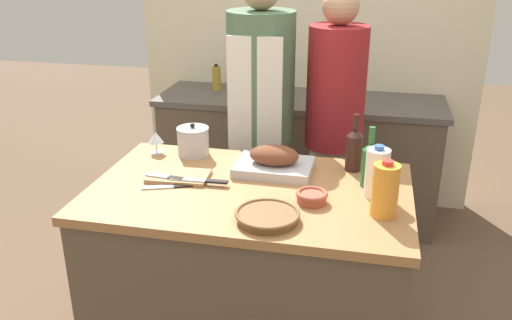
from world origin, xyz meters
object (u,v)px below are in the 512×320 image
at_px(wine_glass_left, 156,138).
at_px(condiment_bottle_tall, 250,91).
at_px(milk_jug, 377,173).
at_px(wicker_basket, 267,216).
at_px(juice_jug, 385,190).
at_px(knife_chef, 201,180).
at_px(knife_paring, 166,177).
at_px(mixing_bowl, 312,197).
at_px(person_cook_guest, 334,124).
at_px(stock_pot, 193,141).
at_px(knife_bread, 170,187).
at_px(condiment_bottle_short, 216,78).
at_px(cutting_board, 179,176).
at_px(condiment_bottle_extra, 267,85).
at_px(wine_bottle_green, 354,148).
at_px(person_cook_aproned, 261,116).
at_px(wine_bottle_dark, 370,163).
at_px(roasting_pan, 274,162).

distance_m(wine_glass_left, condiment_bottle_tall, 1.12).
bearing_deg(milk_jug, wine_glass_left, 165.77).
relative_size(wicker_basket, juice_jug, 1.09).
distance_m(knife_chef, knife_paring, 0.16).
bearing_deg(mixing_bowl, person_cook_guest, 89.31).
height_order(stock_pot, juice_jug, juice_jug).
bearing_deg(knife_chef, knife_bread, -156.68).
bearing_deg(condiment_bottle_short, knife_paring, -81.61).
bearing_deg(cutting_board, condiment_bottle_extra, 87.03).
distance_m(mixing_bowl, knife_chef, 0.50).
distance_m(wine_bottle_green, knife_bread, 0.86).
height_order(condiment_bottle_short, person_cook_guest, person_cook_guest).
bearing_deg(milk_jug, condiment_bottle_extra, 115.92).
bearing_deg(milk_jug, person_cook_aproned, 130.22).
distance_m(stock_pot, wine_bottle_dark, 0.89).
xyz_separation_m(juice_jug, wine_glass_left, (-1.12, 0.44, -0.03)).
height_order(juice_jug, wine_bottle_green, wine_bottle_green).
xyz_separation_m(wine_bottle_dark, knife_chef, (-0.72, -0.15, -0.09)).
xyz_separation_m(knife_paring, condiment_bottle_short, (-0.24, 1.66, 0.05)).
height_order(roasting_pan, knife_bread, roasting_pan).
relative_size(wine_glass_left, knife_bread, 0.51).
xyz_separation_m(stock_pot, knife_chef, (0.15, -0.34, -0.05)).
bearing_deg(condiment_bottle_extra, knife_chef, -88.74).
bearing_deg(mixing_bowl, wine_glass_left, 154.86).
height_order(wicker_basket, juice_jug, juice_jug).
xyz_separation_m(juice_jug, person_cook_guest, (-0.27, 1.02, -0.08)).
bearing_deg(condiment_bottle_short, stock_pot, -78.74).
xyz_separation_m(stock_pot, mixing_bowl, (0.64, -0.41, -0.04)).
height_order(knife_chef, person_cook_aproned, person_cook_aproned).
distance_m(wicker_basket, milk_jug, 0.51).
distance_m(knife_bread, condiment_bottle_tall, 1.47).
height_order(wicker_basket, milk_jug, milk_jug).
relative_size(knife_paring, knife_bread, 0.82).
distance_m(cutting_board, wine_bottle_dark, 0.85).
bearing_deg(knife_chef, stock_pot, 113.35).
xyz_separation_m(juice_jug, condiment_bottle_extra, (-0.82, 1.79, -0.07)).
distance_m(mixing_bowl, knife_bread, 0.62).
bearing_deg(person_cook_guest, roasting_pan, -116.25).
distance_m(wine_bottle_green, wine_bottle_dark, 0.18).
distance_m(wine_bottle_green, condiment_bottle_tall, 1.34).
xyz_separation_m(juice_jug, wine_bottle_green, (-0.14, 0.43, -0.00)).
height_order(person_cook_aproned, person_cook_guest, person_cook_aproned).
height_order(wine_bottle_green, wine_bottle_dark, wine_bottle_green).
relative_size(milk_jug, knife_paring, 1.26).
bearing_deg(mixing_bowl, condiment_bottle_short, 117.65).
distance_m(wine_bottle_dark, person_cook_guest, 0.78).
bearing_deg(knife_chef, condiment_bottle_short, 103.85).
xyz_separation_m(juice_jug, wine_bottle_dark, (-0.06, 0.27, -0.00)).
relative_size(wicker_basket, condiment_bottle_extra, 1.85).
bearing_deg(cutting_board, wine_glass_left, 128.24).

